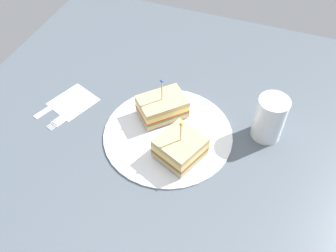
% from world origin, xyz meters
% --- Properties ---
extents(ground_plane, '(0.99, 0.99, 0.02)m').
position_xyz_m(ground_plane, '(0.00, 0.00, -0.01)').
color(ground_plane, '#4C5660').
extents(plate, '(0.28, 0.28, 0.01)m').
position_xyz_m(plate, '(0.00, 0.00, 0.00)').
color(plate, white).
rests_on(plate, ground_plane).
extents(sandwich_half_front, '(0.12, 0.12, 0.10)m').
position_xyz_m(sandwich_half_front, '(-0.03, 0.05, 0.03)').
color(sandwich_half_front, tan).
rests_on(sandwich_half_front, plate).
extents(sandwich_half_back, '(0.11, 0.11, 0.10)m').
position_xyz_m(sandwich_half_back, '(0.04, -0.05, 0.03)').
color(sandwich_half_back, tan).
rests_on(sandwich_half_back, plate).
extents(drink_glass, '(0.06, 0.06, 0.10)m').
position_xyz_m(drink_glass, '(0.20, 0.08, 0.04)').
color(drink_glass, '#B74C33').
rests_on(drink_glass, ground_plane).
extents(napkin, '(0.11, 0.12, 0.00)m').
position_xyz_m(napkin, '(-0.25, 0.02, 0.00)').
color(napkin, white).
rests_on(napkin, ground_plane).
extents(fork, '(0.05, 0.13, 0.00)m').
position_xyz_m(fork, '(-0.24, -0.03, 0.00)').
color(fork, silver).
rests_on(fork, ground_plane).
extents(knife, '(0.06, 0.12, 0.00)m').
position_xyz_m(knife, '(-0.28, -0.01, 0.00)').
color(knife, silver).
rests_on(knife, ground_plane).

